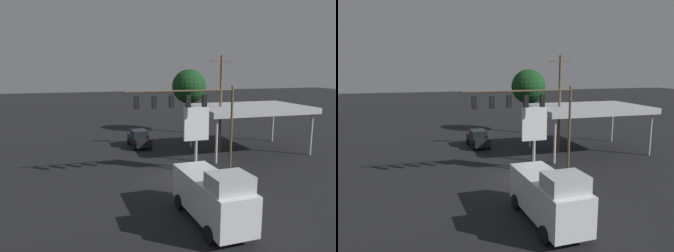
# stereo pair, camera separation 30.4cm
# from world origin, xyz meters

# --- Properties ---
(ground_plane) EXTENTS (200.00, 200.00, 0.00)m
(ground_plane) POSITION_xyz_m (0.00, 0.00, 0.00)
(ground_plane) COLOR black
(traffic_signal_assembly) EXTENTS (9.02, 0.43, 7.45)m
(traffic_signal_assembly) POSITION_xyz_m (-1.13, 0.23, 5.77)
(traffic_signal_assembly) COLOR brown
(traffic_signal_assembly) RESTS_ON ground
(utility_pole) EXTENTS (2.40, 0.26, 10.19)m
(utility_pole) POSITION_xyz_m (-7.08, -6.52, 5.38)
(utility_pole) COLOR brown
(utility_pole) RESTS_ON ground
(gas_station_canopy) EXTENTS (11.84, 8.01, 4.95)m
(gas_station_canopy) POSITION_xyz_m (-10.31, -6.22, 4.60)
(gas_station_canopy) COLOR #B2B7BC
(gas_station_canopy) RESTS_ON ground
(price_sign) EXTENTS (2.22, 0.27, 5.71)m
(price_sign) POSITION_xyz_m (-2.21, -0.96, 4.02)
(price_sign) COLOR #B7B7BC
(price_sign) RESTS_ON ground
(sedan_far) EXTENTS (2.29, 4.51, 1.93)m
(sedan_far) POSITION_xyz_m (0.66, -11.41, 0.95)
(sedan_far) COLOR black
(sedan_far) RESTS_ON ground
(delivery_truck) EXTENTS (2.76, 6.88, 3.58)m
(delivery_truck) POSITION_xyz_m (0.36, 8.26, 1.69)
(delivery_truck) COLOR silver
(delivery_truck) RESTS_ON ground
(street_tree) EXTENTS (4.65, 4.65, 8.75)m
(street_tree) POSITION_xyz_m (-7.55, -17.46, 6.40)
(street_tree) COLOR #4C331E
(street_tree) RESTS_ON ground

